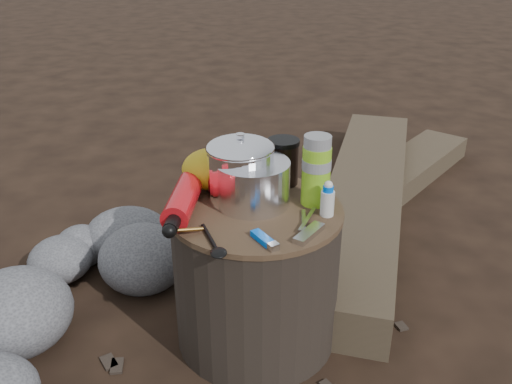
{
  "coord_description": "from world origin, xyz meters",
  "views": [
    {
      "loc": [
        -0.09,
        -1.31,
        1.12
      ],
      "look_at": [
        0.0,
        0.0,
        0.48
      ],
      "focal_mm": 38.79,
      "sensor_mm": 36.0,
      "label": 1
    }
  ],
  "objects": [
    {
      "name": "travel_mug",
      "position": [
        0.09,
        0.16,
        0.5
      ],
      "size": [
        0.09,
        0.09,
        0.13
      ],
      "primitive_type": "cylinder",
      "color": "black",
      "rests_on": "stump"
    },
    {
      "name": "log_main",
      "position": [
        0.51,
        0.75,
        0.08
      ],
      "size": [
        0.86,
        1.79,
        0.15
      ],
      "primitive_type": "cube",
      "rotation": [
        0.0,
        0.0,
        -0.33
      ],
      "color": "#403426",
      "rests_on": "ground"
    },
    {
      "name": "log_small",
      "position": [
        0.71,
        0.97,
        0.05
      ],
      "size": [
        1.0,
        1.05,
        0.1
      ],
      "primitive_type": "cube",
      "rotation": [
        0.0,
        0.0,
        -0.75
      ],
      "color": "#403426",
      "rests_on": "ground"
    },
    {
      "name": "ground",
      "position": [
        0.0,
        0.0,
        0.0
      ],
      "size": [
        60.0,
        60.0,
        0.0
      ],
      "primitive_type": "plane",
      "color": "black",
      "rests_on": "ground"
    },
    {
      "name": "multitool",
      "position": [
        0.12,
        -0.15,
        0.44
      ],
      "size": [
        0.09,
        0.1,
        0.02
      ],
      "primitive_type": "cube",
      "rotation": [
        0.0,
        0.0,
        -0.68
      ],
      "color": "silver",
      "rests_on": "stump"
    },
    {
      "name": "foil_windscreen",
      "position": [
        -0.01,
        0.03,
        0.49
      ],
      "size": [
        0.2,
        0.2,
        0.12
      ],
      "primitive_type": "cylinder",
      "color": "silver",
      "rests_on": "stump"
    },
    {
      "name": "stump",
      "position": [
        0.0,
        0.0,
        0.22
      ],
      "size": [
        0.47,
        0.47,
        0.43
      ],
      "primitive_type": "cylinder",
      "color": "black",
      "rests_on": "ground"
    },
    {
      "name": "stuff_sack",
      "position": [
        -0.12,
        0.14,
        0.49
      ],
      "size": [
        0.17,
        0.14,
        0.12
      ],
      "primitive_type": "ellipsoid",
      "color": "gold",
      "rests_on": "stump"
    },
    {
      "name": "fuel_bottle",
      "position": [
        -0.19,
        -0.01,
        0.47
      ],
      "size": [
        0.11,
        0.3,
        0.07
      ],
      "primitive_type": null,
      "rotation": [
        0.0,
        0.0,
        -0.15
      ],
      "color": "red",
      "rests_on": "stump"
    },
    {
      "name": "thermos",
      "position": [
        0.16,
        0.02,
        0.53
      ],
      "size": [
        0.08,
        0.08,
        0.19
      ],
      "primitive_type": "cylinder",
      "color": "#7BBA1E",
      "rests_on": "stump"
    },
    {
      "name": "food_pouch",
      "position": [
        -0.04,
        0.19,
        0.5
      ],
      "size": [
        0.1,
        0.05,
        0.13
      ],
      "primitive_type": "cube",
      "rotation": [
        0.0,
        0.0,
        -0.23
      ],
      "color": "navy",
      "rests_on": "stump"
    },
    {
      "name": "rock_ring",
      "position": [
        -0.52,
        0.01,
        0.11
      ],
      "size": [
        0.5,
        1.09,
        0.22
      ],
      "primitive_type": null,
      "color": "#535358",
      "rests_on": "ground"
    },
    {
      "name": "squeeze_bottle",
      "position": [
        0.18,
        -0.05,
        0.47
      ],
      "size": [
        0.04,
        0.04,
        0.09
      ],
      "primitive_type": "cylinder",
      "color": "silver",
      "rests_on": "stump"
    },
    {
      "name": "camping_pot",
      "position": [
        -0.04,
        0.06,
        0.52
      ],
      "size": [
        0.18,
        0.18,
        0.18
      ],
      "primitive_type": "cylinder",
      "color": "white",
      "rests_on": "stump"
    },
    {
      "name": "spork",
      "position": [
        -0.12,
        -0.16,
        0.44
      ],
      "size": [
        0.07,
        0.16,
        0.01
      ],
      "primitive_type": null,
      "rotation": [
        0.0,
        0.0,
        0.28
      ],
      "color": "black",
      "rests_on": "stump"
    },
    {
      "name": "pot_grabber",
      "position": [
        0.12,
        -0.09,
        0.44
      ],
      "size": [
        0.07,
        0.14,
        0.01
      ],
      "primitive_type": null,
      "rotation": [
        0.0,
        0.0,
        -0.29
      ],
      "color": "silver",
      "rests_on": "stump"
    },
    {
      "name": "lighter",
      "position": [
        0.0,
        -0.17,
        0.44
      ],
      "size": [
        0.07,
        0.09,
        0.02
      ],
      "primitive_type": "cube",
      "rotation": [
        0.0,
        0.0,
        0.5
      ],
      "color": "blue",
      "rests_on": "stump"
    }
  ]
}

